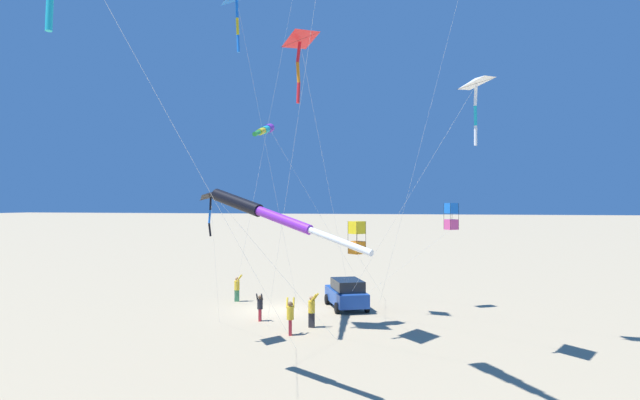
{
  "coord_description": "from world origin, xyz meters",
  "views": [
    {
      "loc": [
        -30.44,
        -10.46,
        6.57
      ],
      "look_at": [
        -6.91,
        -4.66,
        6.75
      ],
      "focal_mm": 29.16,
      "sensor_mm": 36.0,
      "label": 1
    }
  ],
  "objects_px": {
    "kite_box_long_streamer_right": "(357,238)",
    "person_bystander_far": "(260,306)",
    "kite_windsock_purple_drifting": "(261,211)",
    "kite_delta_teal_far_right": "(210,196)",
    "cooler_box": "(352,296)",
    "kite_windsock_rainbow_low_near": "(266,130)",
    "kite_delta_blue_topmost": "(475,84)",
    "person_adult_flyer": "(237,287)",
    "kite_box_black_fish_shape": "(451,216)",
    "kite_delta_orange_high_right": "(299,40)",
    "person_child_grey_jacket": "(312,309)",
    "parked_car": "(347,293)",
    "person_child_green_jacket": "(290,315)"
  },
  "relations": [
    {
      "from": "person_child_green_jacket",
      "to": "kite_delta_orange_high_right",
      "type": "relative_size",
      "value": 0.13
    },
    {
      "from": "person_adult_flyer",
      "to": "person_child_green_jacket",
      "type": "height_order",
      "value": "person_child_green_jacket"
    },
    {
      "from": "person_child_green_jacket",
      "to": "kite_delta_orange_high_right",
      "type": "height_order",
      "value": "kite_delta_orange_high_right"
    },
    {
      "from": "person_child_grey_jacket",
      "to": "person_child_green_jacket",
      "type": "bearing_deg",
      "value": 160.35
    },
    {
      "from": "person_bystander_far",
      "to": "kite_delta_blue_topmost",
      "type": "height_order",
      "value": "kite_delta_blue_topmost"
    },
    {
      "from": "person_child_grey_jacket",
      "to": "kite_windsock_rainbow_low_near",
      "type": "distance_m",
      "value": 9.92
    },
    {
      "from": "person_bystander_far",
      "to": "kite_windsock_purple_drifting",
      "type": "height_order",
      "value": "kite_windsock_purple_drifting"
    },
    {
      "from": "kite_delta_blue_topmost",
      "to": "cooler_box",
      "type": "bearing_deg",
      "value": 31.23
    },
    {
      "from": "person_child_grey_jacket",
      "to": "kite_box_long_streamer_right",
      "type": "height_order",
      "value": "kite_box_long_streamer_right"
    },
    {
      "from": "kite_windsock_purple_drifting",
      "to": "kite_delta_teal_far_right",
      "type": "xyz_separation_m",
      "value": [
        5.0,
        4.37,
        0.64
      ]
    },
    {
      "from": "person_child_green_jacket",
      "to": "kite_windsock_rainbow_low_near",
      "type": "height_order",
      "value": "kite_windsock_rainbow_low_near"
    },
    {
      "from": "person_adult_flyer",
      "to": "kite_box_black_fish_shape",
      "type": "relative_size",
      "value": 0.27
    },
    {
      "from": "person_bystander_far",
      "to": "cooler_box",
      "type": "bearing_deg",
      "value": -26.49
    },
    {
      "from": "kite_box_black_fish_shape",
      "to": "kite_delta_orange_high_right",
      "type": "relative_size",
      "value": 0.45
    },
    {
      "from": "kite_box_black_fish_shape",
      "to": "kite_delta_teal_far_right",
      "type": "bearing_deg",
      "value": 135.94
    },
    {
      "from": "person_bystander_far",
      "to": "kite_delta_orange_high_right",
      "type": "xyz_separation_m",
      "value": [
        -4.07,
        -3.45,
        13.42
      ]
    },
    {
      "from": "kite_box_long_streamer_right",
      "to": "kite_box_black_fish_shape",
      "type": "bearing_deg",
      "value": -39.79
    },
    {
      "from": "person_child_grey_jacket",
      "to": "kite_windsock_purple_drifting",
      "type": "height_order",
      "value": "kite_windsock_purple_drifting"
    },
    {
      "from": "kite_delta_blue_topmost",
      "to": "person_child_grey_jacket",
      "type": "bearing_deg",
      "value": 64.4
    },
    {
      "from": "person_child_grey_jacket",
      "to": "person_bystander_far",
      "type": "bearing_deg",
      "value": 76.45
    },
    {
      "from": "kite_box_long_streamer_right",
      "to": "kite_delta_teal_far_right",
      "type": "xyz_separation_m",
      "value": [
        -5.4,
        6.03,
        2.2
      ]
    },
    {
      "from": "person_adult_flyer",
      "to": "person_bystander_far",
      "type": "bearing_deg",
      "value": -145.31
    },
    {
      "from": "parked_car",
      "to": "kite_box_long_streamer_right",
      "type": "bearing_deg",
      "value": -161.98
    },
    {
      "from": "kite_windsock_purple_drifting",
      "to": "kite_windsock_rainbow_low_near",
      "type": "bearing_deg",
      "value": 18.86
    },
    {
      "from": "person_bystander_far",
      "to": "kite_box_black_fish_shape",
      "type": "xyz_separation_m",
      "value": [
        6.3,
        -10.44,
        4.92
      ]
    },
    {
      "from": "kite_box_long_streamer_right",
      "to": "kite_delta_blue_topmost",
      "type": "relative_size",
      "value": 0.68
    },
    {
      "from": "cooler_box",
      "to": "person_bystander_far",
      "type": "relative_size",
      "value": 0.39
    },
    {
      "from": "person_adult_flyer",
      "to": "kite_box_long_streamer_right",
      "type": "xyz_separation_m",
      "value": [
        -4.82,
        -9.0,
        3.76
      ]
    },
    {
      "from": "kite_box_black_fish_shape",
      "to": "person_child_green_jacket",
      "type": "bearing_deg",
      "value": 138.38
    },
    {
      "from": "kite_delta_teal_far_right",
      "to": "kite_windsock_rainbow_low_near",
      "type": "bearing_deg",
      "value": -16.52
    },
    {
      "from": "cooler_box",
      "to": "kite_windsock_rainbow_low_near",
      "type": "distance_m",
      "value": 13.87
    },
    {
      "from": "person_child_grey_jacket",
      "to": "kite_delta_orange_high_right",
      "type": "distance_m",
      "value": 13.69
    },
    {
      "from": "kite_windsock_rainbow_low_near",
      "to": "kite_delta_blue_topmost",
      "type": "xyz_separation_m",
      "value": [
        -3.76,
        -10.71,
        1.06
      ]
    },
    {
      "from": "parked_car",
      "to": "kite_windsock_rainbow_low_near",
      "type": "relative_size",
      "value": 0.31
    },
    {
      "from": "kite_windsock_rainbow_low_near",
      "to": "kite_box_black_fish_shape",
      "type": "distance_m",
      "value": 13.07
    },
    {
      "from": "person_adult_flyer",
      "to": "kite_delta_orange_high_right",
      "type": "bearing_deg",
      "value": -142.7
    },
    {
      "from": "cooler_box",
      "to": "kite_box_black_fish_shape",
      "type": "bearing_deg",
      "value": -102.18
    },
    {
      "from": "parked_car",
      "to": "kite_delta_teal_far_right",
      "type": "height_order",
      "value": "kite_delta_teal_far_right"
    },
    {
      "from": "person_bystander_far",
      "to": "kite_delta_teal_far_right",
      "type": "height_order",
      "value": "kite_delta_teal_far_right"
    },
    {
      "from": "kite_box_black_fish_shape",
      "to": "person_adult_flyer",
      "type": "bearing_deg",
      "value": 94.81
    },
    {
      "from": "kite_delta_orange_high_right",
      "to": "kite_delta_blue_topmost",
      "type": "bearing_deg",
      "value": -94.46
    },
    {
      "from": "parked_car",
      "to": "kite_windsock_purple_drifting",
      "type": "distance_m",
      "value": 15.65
    },
    {
      "from": "kite_windsock_rainbow_low_near",
      "to": "kite_delta_teal_far_right",
      "type": "relative_size",
      "value": 2.1
    },
    {
      "from": "kite_box_long_streamer_right",
      "to": "kite_box_black_fish_shape",
      "type": "relative_size",
      "value": 1.24
    },
    {
      "from": "person_child_green_jacket",
      "to": "kite_delta_teal_far_right",
      "type": "bearing_deg",
      "value": 128.74
    },
    {
      "from": "person_bystander_far",
      "to": "kite_delta_blue_topmost",
      "type": "distance_m",
      "value": 16.35
    },
    {
      "from": "cooler_box",
      "to": "kite_delta_teal_far_right",
      "type": "height_order",
      "value": "kite_delta_teal_far_right"
    },
    {
      "from": "person_adult_flyer",
      "to": "kite_windsock_rainbow_low_near",
      "type": "distance_m",
      "value": 12.1
    },
    {
      "from": "person_adult_flyer",
      "to": "kite_delta_teal_far_right",
      "type": "relative_size",
      "value": 0.25
    },
    {
      "from": "kite_box_long_streamer_right",
      "to": "person_bystander_far",
      "type": "bearing_deg",
      "value": 93.18
    }
  ]
}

